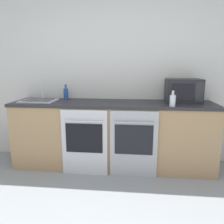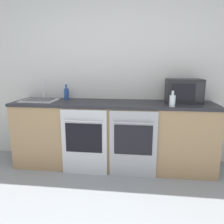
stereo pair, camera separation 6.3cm
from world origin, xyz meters
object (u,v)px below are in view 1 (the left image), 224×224
object	(u,v)px
sink	(39,100)
microwave	(183,91)
oven_right	(134,144)
oven_left	(84,142)
bottle_clear	(173,100)
bottle_blue	(66,94)

from	to	relation	value
sink	microwave	bearing A→B (deg)	3.26
oven_right	microwave	distance (m)	1.00
sink	oven_left	bearing A→B (deg)	-22.64
oven_left	oven_right	world-z (taller)	same
oven_left	sink	bearing A→B (deg)	157.36
bottle_clear	oven_left	bearing A→B (deg)	-176.04
microwave	bottle_blue	xyz separation A→B (m)	(-1.66, 0.09, -0.07)
oven_right	sink	bearing A→B (deg)	167.58
oven_left	microwave	size ratio (longest dim) A/B	1.89
oven_right	bottle_blue	bearing A→B (deg)	153.79
oven_left	bottle_clear	size ratio (longest dim) A/B	4.50
oven_left	bottle_blue	world-z (taller)	bottle_blue
oven_right	microwave	bearing A→B (deg)	32.00
oven_right	bottle_clear	distance (m)	0.73
microwave	bottle_blue	size ratio (longest dim) A/B	2.09
oven_left	bottle_blue	size ratio (longest dim) A/B	3.96
oven_left	bottle_clear	xyz separation A→B (m)	(1.09, 0.08, 0.56)
sink	bottle_blue	bearing A→B (deg)	31.58
oven_left	oven_right	size ratio (longest dim) A/B	1.00
bottle_clear	sink	size ratio (longest dim) A/B	0.41
bottle_clear	bottle_blue	xyz separation A→B (m)	(-1.47, 0.42, 0.01)
oven_right	sink	xyz separation A→B (m)	(-1.34, 0.29, 0.50)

